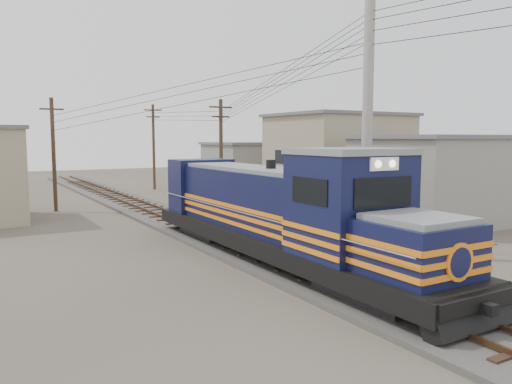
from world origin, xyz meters
TOP-DOWN VIEW (x-y plane):
  - ground at (0.00, 0.00)m, footprint 120.00×120.00m
  - ballast at (0.00, 10.00)m, footprint 3.60×70.00m
  - track at (0.00, 10.00)m, footprint 1.15×70.00m
  - locomotive at (0.00, 0.18)m, footprint 3.04×16.57m
  - utility_pole_main at (3.50, -0.50)m, footprint 0.40×0.40m
  - wooden_pole_mid at (4.50, 14.00)m, footprint 1.60×0.24m
  - wooden_pole_far at (4.80, 28.00)m, footprint 1.60×0.24m
  - wooden_pole_left at (-5.00, 18.00)m, footprint 1.60×0.24m
  - power_lines at (-0.14, 8.49)m, footprint 9.65×19.00m
  - shophouse_front at (11.50, 3.00)m, footprint 7.35×6.30m
  - shophouse_mid at (12.50, 12.00)m, footprint 8.40×7.35m
  - shophouse_back at (11.00, 22.00)m, footprint 6.30×6.30m
  - billboard at (5.44, 0.77)m, footprint 2.16×0.21m
  - market_umbrella at (5.45, 4.18)m, footprint 2.49×2.49m
  - vendor at (7.63, 4.32)m, footprint 0.63×0.50m
  - plant_nursery at (5.47, 3.50)m, footprint 3.38×3.36m

SIDE VIEW (x-z plane):
  - ground at x=0.00m, z-range 0.00..0.00m
  - ballast at x=0.00m, z-range 0.00..0.16m
  - track at x=0.00m, z-range 0.20..0.32m
  - plant_nursery at x=5.47m, z-range -0.03..1.07m
  - vendor at x=7.63m, z-range 0.00..1.50m
  - locomotive at x=0.00m, z-range -0.27..3.83m
  - shophouse_back at x=11.00m, z-range 0.01..4.21m
  - market_umbrella at x=5.45m, z-range 1.02..3.70m
  - shophouse_front at x=11.50m, z-range 0.01..4.71m
  - billboard at x=5.44m, z-range 0.79..4.12m
  - shophouse_mid at x=12.50m, z-range 0.01..6.21m
  - wooden_pole_mid at x=4.50m, z-range 0.18..7.18m
  - wooden_pole_left at x=-5.00m, z-range 0.18..7.18m
  - wooden_pole_far at x=4.80m, z-range 0.18..7.68m
  - utility_pole_main at x=3.50m, z-range 0.00..10.00m
  - power_lines at x=-0.14m, z-range 5.91..9.21m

